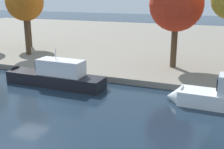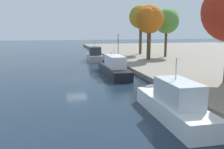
# 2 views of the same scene
# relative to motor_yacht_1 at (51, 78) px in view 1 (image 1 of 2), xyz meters

# --- Properties ---
(ground_plane) EXTENTS (220.00, 220.00, 0.00)m
(ground_plane) POSITION_rel_motor_yacht_1_xyz_m (1.06, -4.85, -0.71)
(ground_plane) COLOR #192838
(dock_promenade) EXTENTS (120.00, 55.00, 0.59)m
(dock_promenade) POSITION_rel_motor_yacht_1_xyz_m (1.06, 30.37, -0.41)
(dock_promenade) COLOR gray
(dock_promenade) RESTS_ON ground_plane
(motor_yacht_1) EXTENTS (11.01, 2.31, 4.41)m
(motor_yacht_1) POSITION_rel_motor_yacht_1_xyz_m (0.00, 0.00, 0.00)
(motor_yacht_1) COLOR black
(motor_yacht_1) RESTS_ON ground_plane
(tree_1) EXTENTS (4.97, 4.91, 9.41)m
(tree_1) POSITION_rel_motor_yacht_1_xyz_m (-9.49, 8.59, 6.98)
(tree_1) COLOR #4C3823
(tree_1) RESTS_ON dock_promenade
(tree_2) EXTENTS (5.81, 5.81, 9.80)m
(tree_2) POSITION_rel_motor_yacht_1_xyz_m (9.88, 9.35, 6.82)
(tree_2) COLOR #4C3823
(tree_2) RESTS_ON dock_promenade
(tree_5) EXTENTS (4.70, 4.97, 9.18)m
(tree_5) POSITION_rel_motor_yacht_1_xyz_m (-13.30, 13.84, 6.71)
(tree_5) COLOR #4C3823
(tree_5) RESTS_ON dock_promenade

